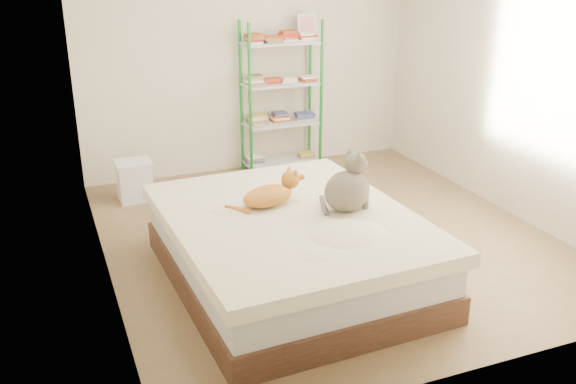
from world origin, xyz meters
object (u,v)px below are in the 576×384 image
shelf_unit (282,94)px  white_bin (135,180)px  orange_cat (268,194)px  bed (290,248)px  cardboard_box (318,197)px  grey_cat (347,182)px

shelf_unit → white_bin: shelf_unit is taller
orange_cat → white_bin: bearing=97.3°
shelf_unit → white_bin: bearing=-168.5°
orange_cat → shelf_unit: 2.51m
orange_cat → bed: bearing=-81.1°
cardboard_box → white_bin: bearing=175.6°
grey_cat → cardboard_box: grey_cat is taller
bed → orange_cat: orange_cat is taller
grey_cat → white_bin: (-1.27, 2.24, -0.58)m
bed → orange_cat: (-0.10, 0.23, 0.38)m
orange_cat → shelf_unit: bearing=52.6°
bed → cardboard_box: 1.41m
grey_cat → white_bin: bearing=16.3°
bed → grey_cat: (0.43, -0.08, 0.51)m
shelf_unit → cardboard_box: 1.53m
cardboard_box → grey_cat: bearing=-77.5°
bed → grey_cat: grey_cat is taller
shelf_unit → cardboard_box: (-0.15, -1.34, -0.73)m
shelf_unit → cardboard_box: size_ratio=2.96×
grey_cat → orange_cat: bearing=46.2°
bed → shelf_unit: size_ratio=1.30×
grey_cat → bed: bearing=66.1°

